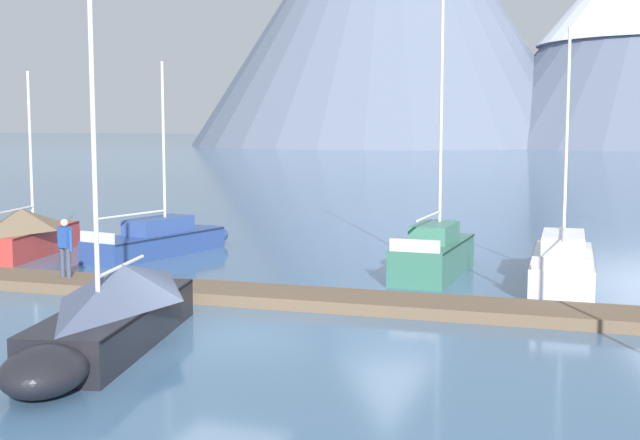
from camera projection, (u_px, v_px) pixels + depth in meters
The scene contains 8 objects.
ground_plane at pixel (222, 337), 19.28m from camera, with size 700.00×700.00×0.00m, color #426689.
dock at pixel (293, 298), 22.97m from camera, with size 28.33×3.65×0.30m.
sailboat_nearest_berth at pixel (28, 232), 31.50m from camera, with size 3.08×6.52×6.59m.
sailboat_second_berth at pixel (163, 239), 31.65m from camera, with size 2.63×6.94×6.92m.
sailboat_mid_dock_port at pixel (111, 311), 18.27m from camera, with size 3.53×7.81×7.24m.
sailboat_mid_dock_starboard at pixel (437, 252), 27.55m from camera, with size 1.73×6.13×9.56m.
sailboat_far_berth at pixel (563, 262), 26.10m from camera, with size 2.27×7.61×7.56m.
person_on_dock at pixel (65, 244), 25.06m from camera, with size 0.58×0.30×1.69m.
Camera 1 is at (8.87, -16.81, 4.70)m, focal length 48.97 mm.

